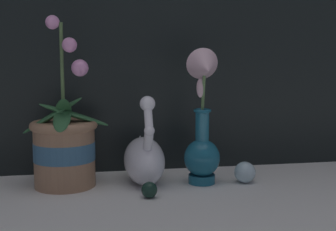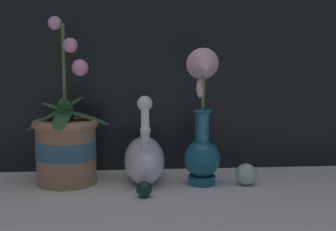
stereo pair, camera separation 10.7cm
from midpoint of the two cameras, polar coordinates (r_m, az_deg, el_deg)
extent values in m
plane|color=silver|center=(0.97, -3.95, -10.51)|extent=(2.80, 2.80, 0.00)
cylinder|color=#9E7556|center=(1.10, -15.26, -4.60)|extent=(0.14, 0.14, 0.15)
cylinder|color=#386689|center=(1.10, -15.28, -4.22)|extent=(0.14, 0.14, 0.04)
torus|color=#9E7556|center=(1.09, -15.38, -1.19)|extent=(0.15, 0.15, 0.02)
cylinder|color=#4C6B3D|center=(1.08, -15.59, 5.04)|extent=(0.01, 0.01, 0.22)
ellipsoid|color=#2D6038|center=(1.08, -14.15, 0.05)|extent=(0.16, 0.05, 0.06)
ellipsoid|color=#2D6038|center=(1.11, -15.39, 0.16)|extent=(0.05, 0.16, 0.09)
ellipsoid|color=#2D6038|center=(1.09, -16.68, -0.01)|extent=(0.14, 0.04, 0.09)
ellipsoid|color=#2D6038|center=(1.06, -15.59, -0.15)|extent=(0.04, 0.15, 0.06)
sphere|color=#DB8EC6|center=(1.08, -16.74, 10.85)|extent=(0.03, 0.03, 0.03)
sphere|color=#DB8EC6|center=(1.06, -14.82, 8.32)|extent=(0.03, 0.03, 0.03)
sphere|color=#DB8EC6|center=(1.05, -13.61, 5.65)|extent=(0.04, 0.04, 0.04)
ellipsoid|color=white|center=(1.09, -5.74, -5.54)|extent=(0.09, 0.18, 0.11)
cone|color=white|center=(1.15, -6.02, -4.01)|extent=(0.05, 0.06, 0.08)
cylinder|color=white|center=(1.01, -5.47, -3.24)|extent=(0.02, 0.06, 0.07)
sphere|color=white|center=(0.99, -5.39, -1.88)|extent=(0.02, 0.02, 0.02)
cylinder|color=white|center=(1.00, -5.48, -0.21)|extent=(0.02, 0.04, 0.06)
sphere|color=white|center=(1.01, -5.57, 1.43)|extent=(0.03, 0.03, 0.03)
cylinder|color=#195B75|center=(1.10, 1.34, -7.75)|extent=(0.06, 0.06, 0.02)
ellipsoid|color=#195B75|center=(1.09, 1.34, -5.21)|extent=(0.08, 0.08, 0.09)
cylinder|color=#195B75|center=(1.07, 1.36, -1.29)|extent=(0.03, 0.03, 0.07)
torus|color=#195B75|center=(1.07, 1.36, 0.59)|extent=(0.04, 0.04, 0.01)
cylinder|color=#567A47|center=(1.06, 1.44, 2.72)|extent=(0.01, 0.02, 0.08)
cone|color=beige|center=(1.04, 1.64, 5.88)|extent=(0.07, 0.08, 0.09)
ellipsoid|color=beige|center=(1.06, 1.09, 3.38)|extent=(0.02, 0.02, 0.04)
sphere|color=silver|center=(1.11, 6.62, -6.92)|extent=(0.05, 0.05, 0.05)
sphere|color=#142D23|center=(0.99, -5.42, -9.06)|extent=(0.03, 0.03, 0.03)
camera|label=1|loc=(0.05, -92.86, -0.37)|focal=50.00mm
camera|label=2|loc=(0.05, 87.14, 0.37)|focal=50.00mm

